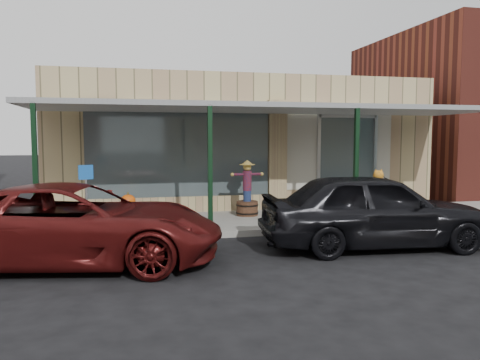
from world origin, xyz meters
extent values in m
plane|color=black|center=(0.00, 0.00, 0.00)|extent=(120.00, 120.00, 0.00)
cube|color=gray|center=(0.00, 3.60, 0.07)|extent=(40.00, 3.20, 0.15)
cube|color=tan|center=(0.00, 8.20, 2.10)|extent=(12.00, 6.00, 4.20)
cube|color=#495659|center=(-2.20, 5.05, 1.90)|extent=(5.20, 0.06, 2.80)
cube|color=#495659|center=(3.00, 5.18, 1.50)|extent=(1.80, 0.06, 2.80)
cube|color=tan|center=(0.70, 5.10, 1.70)|extent=(0.55, 0.30, 3.40)
cube|color=tan|center=(-2.20, 5.10, 0.35)|extent=(5.20, 0.30, 0.50)
cube|color=#B1AD9D|center=(0.00, 5.17, 2.00)|extent=(9.00, 0.02, 2.60)
cube|color=white|center=(0.00, 5.14, 3.20)|extent=(7.50, 0.03, 0.10)
cube|color=slate|center=(0.00, 3.60, 3.05)|extent=(12.00, 3.00, 0.12)
cube|color=black|center=(-5.50, 2.15, 1.55)|extent=(0.10, 0.10, 2.95)
cube|color=black|center=(-1.80, 2.15, 1.55)|extent=(0.10, 0.10, 2.95)
cube|color=black|center=(1.80, 2.15, 1.55)|extent=(0.10, 0.10, 2.95)
cylinder|color=#533221|center=(-0.47, 4.06, 0.35)|extent=(0.73, 0.73, 0.39)
cylinder|color=navy|center=(-0.47, 4.06, 0.69)|extent=(0.27, 0.27, 0.30)
cylinder|color=maroon|center=(-0.47, 4.06, 1.11)|extent=(0.29, 0.29, 0.54)
sphere|color=gold|center=(-0.47, 4.06, 1.48)|extent=(0.22, 0.22, 0.22)
cone|color=gold|center=(-0.47, 4.06, 1.61)|extent=(0.35, 0.35, 0.14)
cylinder|color=#533221|center=(-3.64, 3.41, 0.37)|extent=(0.72, 0.72, 0.45)
ellipsoid|color=#FB590F|center=(-3.64, 3.41, 0.74)|extent=(0.36, 0.36, 0.29)
cylinder|color=#4C471E|center=(-3.64, 3.41, 0.91)|extent=(0.04, 0.04, 0.07)
cylinder|color=gray|center=(-4.52, 2.40, 0.76)|extent=(0.04, 0.04, 1.22)
cube|color=blue|center=(-4.52, 2.40, 1.53)|extent=(0.31, 0.13, 0.32)
imported|color=black|center=(1.33, 0.39, 0.79)|extent=(4.80, 2.25, 1.59)
ellipsoid|color=#C77823|center=(1.97, 1.33, 1.13)|extent=(0.33, 0.27, 0.42)
sphere|color=#C77823|center=(1.97, 1.37, 1.42)|extent=(0.24, 0.24, 0.24)
cylinder|color=#186C1B|center=(1.97, 1.33, 1.30)|extent=(0.16, 0.16, 0.02)
imported|color=#4F100F|center=(-4.53, 0.44, 0.73)|extent=(5.62, 3.33, 1.46)
camera|label=1|loc=(-3.49, -8.31, 2.27)|focal=35.00mm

